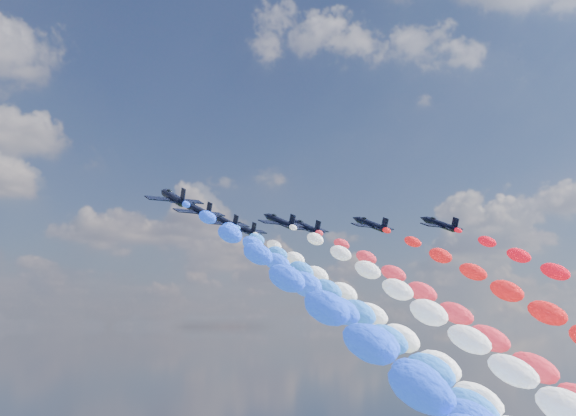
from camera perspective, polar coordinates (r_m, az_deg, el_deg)
jet_0 at (r=120.14m, az=-8.62°, el=0.78°), size 9.70×12.72×6.55m
trail_0 at (r=73.49m, az=7.96°, el=-13.49°), size 5.50×100.98×54.06m
jet_1 at (r=132.53m, az=-6.79°, el=-0.16°), size 9.17×12.34×6.55m
trail_1 at (r=86.64m, az=8.33°, el=-12.77°), size 5.50×100.98×54.06m
jet_2 at (r=146.48m, az=-4.76°, el=-1.03°), size 9.07×12.27×6.55m
trail_2 at (r=101.50m, az=9.14°, el=-12.18°), size 5.50×100.98×54.06m
jet_3 at (r=145.46m, az=-0.63°, el=-1.01°), size 9.36×12.48×6.55m
trail_3 at (r=103.15m, az=15.12°, el=-11.93°), size 5.50×100.98×54.06m
jet_4 at (r=156.70m, az=-3.32°, el=-1.56°), size 9.26×12.40×6.55m
trail_4 at (r=112.40m, az=9.86°, el=-11.84°), size 5.50×100.98×54.06m
jet_5 at (r=153.80m, az=1.35°, el=-1.44°), size 9.04×12.25×6.55m
trail_5 at (r=112.62m, az=16.61°, el=-11.59°), size 5.50×100.98×54.06m
jet_6 at (r=150.74m, az=6.26°, el=-1.23°), size 9.15×12.33×6.55m
jet_7 at (r=152.60m, az=11.36°, el=-1.20°), size 9.13×12.31×6.55m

